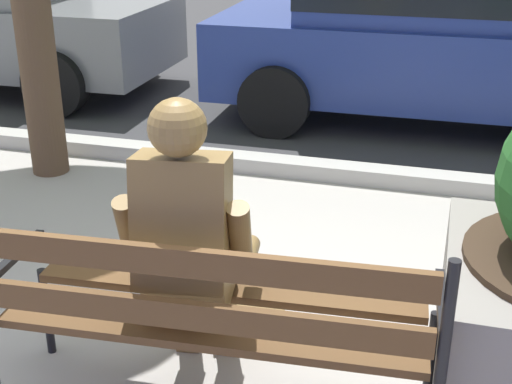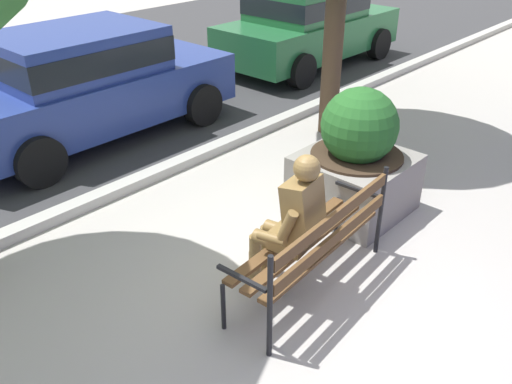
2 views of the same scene
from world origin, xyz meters
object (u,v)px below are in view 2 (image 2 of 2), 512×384
Objects in this scene: park_bench at (317,240)px; concrete_planter at (356,161)px; parked_car_green at (309,23)px; bronze_statue_seated at (289,225)px; parked_car_blue at (87,81)px.

park_bench is 1.54m from concrete_planter.
parked_car_green is (5.68, 4.52, 0.30)m from park_bench.
concrete_planter is at bearing -136.99° from parked_car_green.
bronze_statue_seated is (-0.13, 0.21, 0.12)m from park_bench.
parked_car_green is at bearing 43.01° from concrete_planter.
park_bench is 1.29× the size of concrete_planter.
parked_car_blue reaches higher than park_bench.
parked_car_green is at bearing 38.50° from park_bench.
bronze_statue_seated is 0.33× the size of parked_car_green.
concrete_planter is (1.56, 0.34, -0.06)m from bronze_statue_seated.
parked_car_blue is 1.00× the size of parked_car_green.
parked_car_blue is at bearing 180.00° from parked_car_green.
concrete_planter is at bearing 21.18° from park_bench.
parked_car_green reaches higher than park_bench.
concrete_planter is 0.35× the size of parked_car_blue.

